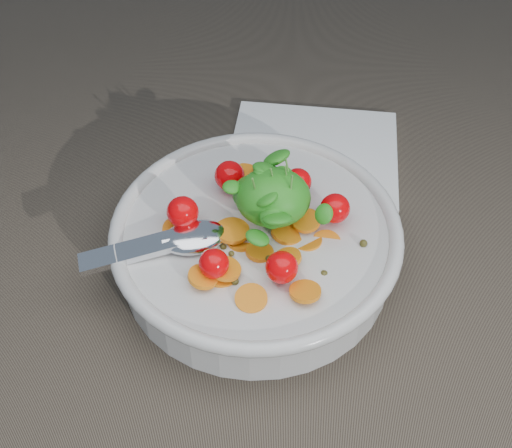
{
  "coord_description": "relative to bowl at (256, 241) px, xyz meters",
  "views": [
    {
      "loc": [
        -0.0,
        -0.33,
        0.43
      ],
      "look_at": [
        -0.02,
        0.02,
        0.05
      ],
      "focal_mm": 45.0,
      "sensor_mm": 36.0,
      "label": 1
    }
  ],
  "objects": [
    {
      "name": "napkin",
      "position": [
        0.05,
        0.14,
        -0.03
      ],
      "size": [
        0.18,
        0.16,
        0.01
      ],
      "primitive_type": "cube",
      "rotation": [
        0.0,
        0.0,
        -0.08
      ],
      "color": "white",
      "rests_on": "ground"
    },
    {
      "name": "ground",
      "position": [
        0.02,
        -0.02,
        -0.03
      ],
      "size": [
        6.0,
        6.0,
        0.0
      ],
      "primitive_type": "plane",
      "color": "brown",
      "rests_on": "ground"
    },
    {
      "name": "bowl",
      "position": [
        0.0,
        0.0,
        0.0
      ],
      "size": [
        0.26,
        0.24,
        0.1
      ],
      "color": "silver",
      "rests_on": "ground"
    }
  ]
}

